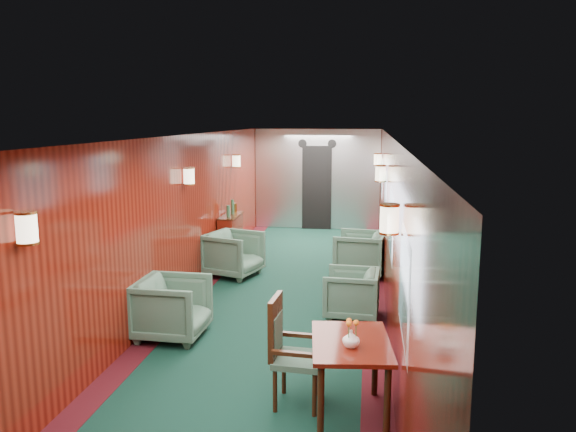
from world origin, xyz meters
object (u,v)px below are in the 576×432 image
(credenza, at_px, (231,236))
(side_chair, at_px, (288,347))
(armchair_left_far, at_px, (234,254))
(armchair_right_near, at_px, (351,294))
(armchair_right_far, at_px, (360,254))
(armchair_left_near, at_px, (172,308))
(dining_table, at_px, (351,353))

(credenza, bearing_deg, side_chair, -70.66)
(armchair_left_far, height_order, armchair_right_near, armchair_left_far)
(armchair_right_far, bearing_deg, side_chair, 0.23)
(credenza, distance_m, armchair_left_far, 1.20)
(credenza, bearing_deg, armchair_right_far, -18.39)
(armchair_left_far, relative_size, armchair_right_far, 1.00)
(side_chair, relative_size, armchair_left_near, 1.26)
(armchair_left_far, bearing_deg, armchair_left_near, -164.24)
(dining_table, bearing_deg, armchair_right_far, 83.80)
(armchair_left_near, height_order, armchair_right_near, armchair_left_near)
(dining_table, distance_m, armchair_right_near, 2.60)
(credenza, xyz_separation_m, armchair_left_far, (0.33, -1.15, -0.06))
(dining_table, bearing_deg, armchair_left_near, 138.33)
(dining_table, height_order, side_chair, side_chair)
(side_chair, height_order, armchair_right_far, side_chair)
(armchair_right_near, bearing_deg, armchair_left_far, -127.34)
(armchair_left_near, distance_m, armchair_left_far, 2.76)
(dining_table, relative_size, credenza, 0.91)
(armchair_left_far, distance_m, armchair_right_far, 2.13)
(armchair_left_near, bearing_deg, dining_table, -123.80)
(dining_table, bearing_deg, armchair_right_near, 85.46)
(armchair_left_near, relative_size, armchair_right_near, 1.14)
(side_chair, relative_size, armchair_right_near, 1.43)
(dining_table, bearing_deg, side_chair, 157.25)
(armchair_left_near, distance_m, armchair_right_far, 3.79)
(dining_table, distance_m, armchair_left_near, 2.71)
(armchair_left_near, bearing_deg, armchair_left_far, -0.28)
(armchair_left_far, relative_size, armchair_right_near, 1.16)
(armchair_right_far, bearing_deg, credenza, -100.76)
(armchair_left_far, bearing_deg, side_chair, -142.07)
(side_chair, relative_size, credenza, 0.92)
(armchair_left_far, bearing_deg, armchair_right_near, -112.84)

